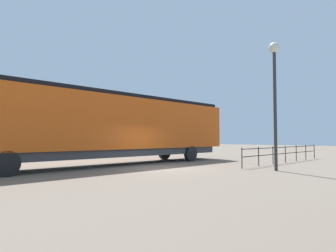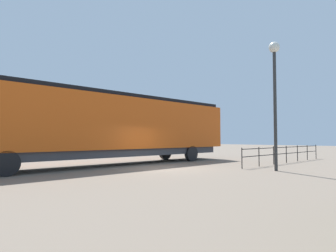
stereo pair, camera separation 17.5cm
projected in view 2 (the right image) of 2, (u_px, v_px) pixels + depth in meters
ground_plane at (164, 168)px, 15.52m from camera, size 120.00×120.00×0.00m
locomotive at (118, 126)px, 17.86m from camera, size 2.98×18.61×4.30m
lamp_post at (275, 78)px, 14.57m from camera, size 0.54×0.54×6.52m
platform_fence at (286, 152)px, 19.25m from camera, size 0.05×11.10×1.13m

